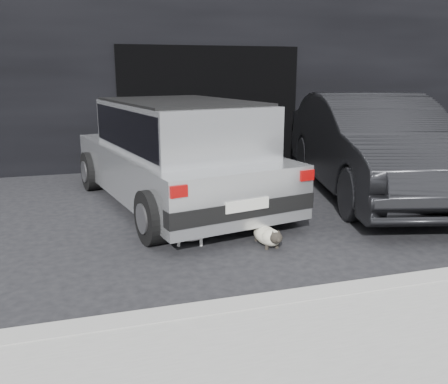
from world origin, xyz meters
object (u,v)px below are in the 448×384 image
object	(u,v)px
silver_hatchback	(177,149)
second_car	(373,145)
cat_white	(192,232)
cat_siamese	(268,236)

from	to	relation	value
silver_hatchback	second_car	bearing A→B (deg)	-16.26
cat_white	silver_hatchback	bearing A→B (deg)	-172.57
second_car	cat_siamese	distance (m)	3.30
cat_siamese	silver_hatchback	bearing A→B (deg)	-74.64
silver_hatchback	cat_siamese	size ratio (longest dim) A/B	6.01
cat_siamese	second_car	bearing A→B (deg)	-147.29
second_car	cat_white	bearing A→B (deg)	-142.53
second_car	cat_white	size ratio (longest dim) A/B	7.57
silver_hatchback	second_car	world-z (taller)	second_car
second_car	cat_siamese	bearing A→B (deg)	-131.06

